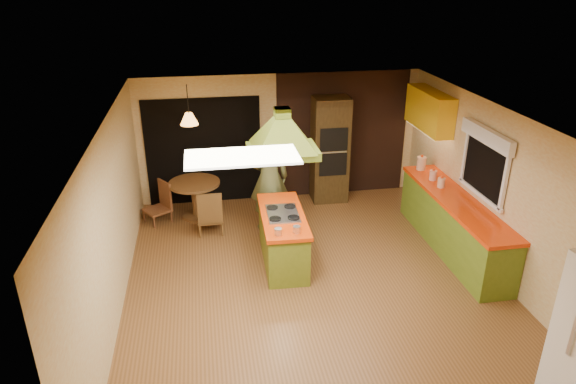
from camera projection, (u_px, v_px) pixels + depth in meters
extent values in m
plane|color=brown|center=(314.00, 283.00, 7.65)|extent=(6.50, 6.50, 0.00)
plane|color=beige|center=(280.00, 137.00, 10.09)|extent=(5.50, 0.00, 5.50)
plane|color=beige|center=(403.00, 374.00, 4.22)|extent=(5.50, 0.00, 5.50)
plane|color=beige|center=(112.00, 222.00, 6.73)|extent=(0.00, 6.50, 6.50)
plane|color=beige|center=(498.00, 194.00, 7.58)|extent=(0.00, 6.50, 6.50)
plane|color=silver|center=(318.00, 120.00, 6.65)|extent=(6.50, 6.50, 0.00)
cube|color=#381E14|center=(342.00, 134.00, 10.26)|extent=(2.64, 0.03, 2.50)
cube|color=black|center=(204.00, 152.00, 9.92)|extent=(2.20, 0.03, 2.10)
cube|color=olive|center=(453.00, 226.00, 8.40)|extent=(0.58, 3.00, 0.86)
cube|color=#E53807|center=(457.00, 200.00, 8.22)|extent=(0.62, 3.05, 0.06)
cube|color=yellow|center=(429.00, 110.00, 9.26)|extent=(0.34, 1.40, 0.70)
cube|color=black|center=(485.00, 165.00, 7.81)|extent=(0.03, 1.16, 0.96)
cube|color=white|center=(487.00, 136.00, 7.62)|extent=(0.10, 1.35, 0.22)
cube|color=white|center=(242.00, 157.00, 5.40)|extent=(1.20, 0.60, 0.03)
cube|color=olive|center=(283.00, 239.00, 8.08)|extent=(0.66, 1.60, 0.77)
cube|color=#CF3806|center=(283.00, 216.00, 7.91)|extent=(0.72, 1.67, 0.06)
cube|color=silver|center=(283.00, 213.00, 7.90)|extent=(0.50, 0.71, 0.02)
cube|color=olive|center=(282.00, 151.00, 7.49)|extent=(1.02, 0.74, 0.12)
pyramid|color=olive|center=(282.00, 118.00, 7.29)|extent=(1.02, 0.74, 0.45)
cube|color=olive|center=(282.00, 113.00, 7.26)|extent=(0.22, 0.22, 0.14)
imported|color=#4A4F2A|center=(269.00, 178.00, 8.90)|extent=(0.72, 0.50, 1.92)
cube|color=#412F15|center=(330.00, 150.00, 10.04)|extent=(0.70, 0.59, 2.08)
cube|color=black|center=(334.00, 140.00, 9.65)|extent=(0.54, 0.03, 0.45)
cube|color=black|center=(333.00, 165.00, 9.85)|extent=(0.54, 0.03, 0.45)
cylinder|color=brown|center=(194.00, 183.00, 9.41)|extent=(0.94, 0.94, 0.05)
cylinder|color=brown|center=(196.00, 199.00, 9.55)|extent=(0.14, 0.14, 0.66)
cylinder|color=brown|center=(197.00, 215.00, 9.68)|extent=(0.53, 0.53, 0.05)
cone|color=#FF9E3F|center=(189.00, 119.00, 8.92)|extent=(0.42, 0.42, 0.21)
cylinder|color=beige|center=(421.00, 163.00, 9.35)|extent=(0.18, 0.18, 0.24)
cylinder|color=beige|center=(433.00, 175.00, 8.90)|extent=(0.13, 0.13, 0.18)
cylinder|color=beige|center=(441.00, 183.00, 8.61)|extent=(0.15, 0.15, 0.17)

